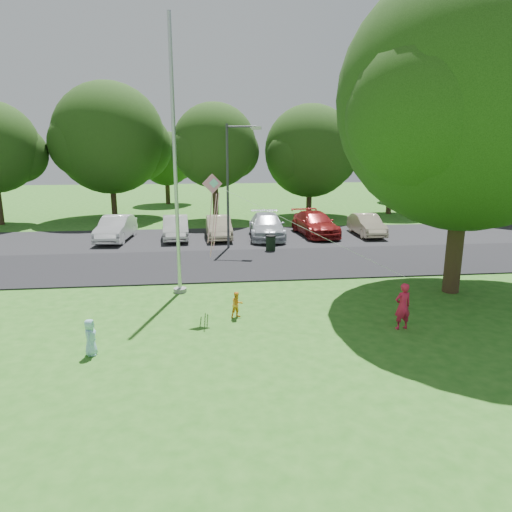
{
  "coord_description": "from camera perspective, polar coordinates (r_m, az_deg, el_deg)",
  "views": [
    {
      "loc": [
        -2.51,
        -12.15,
        5.47
      ],
      "look_at": [
        -0.64,
        4.0,
        1.6
      ],
      "focal_mm": 32.0,
      "sensor_mm": 36.0,
      "label": 1
    }
  ],
  "objects": [
    {
      "name": "kite",
      "position": [
        15.27,
        -5.01,
        7.27
      ],
      "size": [
        6.02,
        2.89,
        2.98
      ],
      "rotation": [
        0.0,
        0.0,
        0.05
      ],
      "color": "pink",
      "rests_on": "ground"
    },
    {
      "name": "parking_strip",
      "position": [
        28.29,
        -1.38,
        2.3
      ],
      "size": [
        42.0,
        7.0,
        0.06
      ],
      "primitive_type": "cube",
      "color": "black",
      "rests_on": "ground"
    },
    {
      "name": "trash_can",
      "position": [
        24.6,
        1.85,
        1.59
      ],
      "size": [
        0.55,
        0.55,
        0.87
      ],
      "rotation": [
        0.0,
        0.0,
        -0.03
      ],
      "color": "black",
      "rests_on": "ground"
    },
    {
      "name": "parked_cars",
      "position": [
        28.13,
        -0.83,
        3.78
      ],
      "size": [
        17.14,
        5.69,
        1.47
      ],
      "color": "silver",
      "rests_on": "ground"
    },
    {
      "name": "child_yellow",
      "position": [
        15.08,
        -2.38,
        -6.11
      ],
      "size": [
        0.53,
        0.48,
        0.88
      ],
      "primitive_type": "imported",
      "rotation": [
        0.0,
        0.0,
        0.44
      ],
      "color": "#FFA828",
      "rests_on": "ground"
    },
    {
      "name": "woman",
      "position": [
        14.75,
        17.87,
        -5.99
      ],
      "size": [
        0.59,
        0.44,
        1.48
      ],
      "primitive_type": "imported",
      "rotation": [
        0.0,
        0.0,
        3.3
      ],
      "color": "red",
      "rests_on": "ground"
    },
    {
      "name": "horizon_trees",
      "position": [
        46.51,
        1.57,
        11.96
      ],
      "size": [
        77.46,
        7.2,
        7.02
      ],
      "color": "#332316",
      "rests_on": "ground"
    },
    {
      "name": "ground",
      "position": [
        13.56,
        4.72,
        -10.46
      ],
      "size": [
        120.0,
        120.0,
        0.0
      ],
      "primitive_type": "plane",
      "color": "#29671B",
      "rests_on": "ground"
    },
    {
      "name": "tree_row",
      "position": [
        36.61,
        -0.17,
        13.77
      ],
      "size": [
        64.35,
        11.94,
        10.88
      ],
      "color": "#332316",
      "rests_on": "ground"
    },
    {
      "name": "flagpole",
      "position": [
        17.22,
        -9.99,
        8.85
      ],
      "size": [
        0.5,
        0.5,
        10.0
      ],
      "color": "#B7BABF",
      "rests_on": "ground"
    },
    {
      "name": "big_tree",
      "position": [
        18.53,
        24.99,
        16.66
      ],
      "size": [
        9.89,
        9.37,
        11.84
      ],
      "rotation": [
        0.0,
        0.0,
        0.28
      ],
      "color": "#332316",
      "rests_on": "ground"
    },
    {
      "name": "park_road",
      "position": [
        21.98,
        0.17,
        -0.94
      ],
      "size": [
        60.0,
        6.0,
        0.06
      ],
      "primitive_type": "cube",
      "color": "black",
      "rests_on": "ground"
    },
    {
      "name": "street_lamp",
      "position": [
        24.79,
        -2.97,
        10.04
      ],
      "size": [
        1.86,
        0.62,
        6.7
      ],
      "rotation": [
        0.0,
        0.0,
        -0.24
      ],
      "color": "#3F3F44",
      "rests_on": "ground"
    },
    {
      "name": "child_blue",
      "position": [
        13.22,
        -19.99,
        -9.52
      ],
      "size": [
        0.34,
        0.51,
        1.02
      ],
      "primitive_type": "imported",
      "rotation": [
        0.0,
        0.0,
        1.6
      ],
      "color": "#97D2E8",
      "rests_on": "ground"
    }
  ]
}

